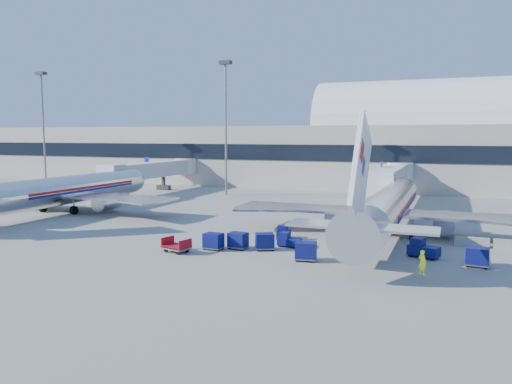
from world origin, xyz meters
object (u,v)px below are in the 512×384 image
at_px(airliner_mid, 63,190).
at_px(cart_train_c, 213,241).
at_px(tug_lead, 289,240).
at_px(tug_right, 423,249).
at_px(mast_west, 226,108).
at_px(cart_train_b, 238,240).
at_px(mast_far_west, 43,112).
at_px(tug_left, 283,232).
at_px(barrier_near, 472,242).
at_px(airliner_main, 387,207).
at_px(cart_open_red, 177,247).
at_px(jetbridge_near, 393,177).
at_px(cart_train_a, 265,241).
at_px(barrier_mid, 512,245).
at_px(jetbridge_mid, 157,170).
at_px(ramp_worker, 422,262).

bearing_deg(airliner_mid, cart_train_c, -23.42).
relative_size(tug_lead, tug_right, 0.78).
height_order(airliner_mid, mast_west, mast_west).
bearing_deg(cart_train_b, tug_lead, 36.04).
xyz_separation_m(mast_far_west, cart_train_b, (58.33, -36.70, -14.00)).
bearing_deg(tug_left, airliner_mid, 72.19).
relative_size(mast_west, tug_left, 9.66).
bearing_deg(cart_train_c, mast_far_west, 149.52).
distance_m(barrier_near, cart_train_b, 21.51).
distance_m(airliner_main, cart_open_red, 21.76).
relative_size(mast_far_west, mast_west, 1.00).
height_order(barrier_near, tug_right, tug_right).
relative_size(jetbridge_near, barrier_near, 9.17).
distance_m(tug_left, cart_train_a, 5.13).
xyz_separation_m(mast_far_west, cart_train_a, (60.74, -36.22, -13.99)).
xyz_separation_m(jetbridge_near, tug_left, (-6.82, -31.90, -3.27)).
relative_size(barrier_mid, cart_train_b, 1.67).
height_order(jetbridge_mid, mast_far_west, mast_far_west).
relative_size(mast_far_west, ramp_worker, 12.21).
bearing_deg(cart_train_b, cart_open_red, -139.82).
bearing_deg(barrier_mid, mast_far_west, 161.00).
bearing_deg(barrier_near, cart_open_red, -153.85).
height_order(mast_far_west, tug_right, mast_far_west).
xyz_separation_m(mast_west, cart_open_red, (13.84, -39.86, -14.35)).
bearing_deg(airliner_main, cart_train_a, -130.81).
bearing_deg(cart_train_a, tug_right, -16.92).
relative_size(airliner_main, jetbridge_mid, 1.35).
height_order(mast_far_west, barrier_near, mast_far_west).
relative_size(mast_far_west, barrier_mid, 7.53).
relative_size(tug_left, cart_open_red, 0.89).
height_order(mast_west, tug_right, mast_west).
distance_m(cart_train_b, cart_train_c, 2.21).
distance_m(jetbridge_near, cart_train_c, 40.32).
bearing_deg(tug_left, barrier_mid, -89.55).
bearing_deg(tug_left, barrier_near, -87.94).
bearing_deg(barrier_near, jetbridge_mid, 151.20).
height_order(mast_far_west, tug_lead, mast_far_west).
bearing_deg(tug_right, cart_train_c, -147.77).
bearing_deg(ramp_worker, airliner_main, -34.99).
bearing_deg(tug_left, jetbridge_near, -20.19).
relative_size(tug_right, ramp_worker, 1.49).
relative_size(airliner_mid, jetbridge_mid, 1.35).
relative_size(jetbridge_near, ramp_worker, 14.85).
bearing_deg(mast_west, cart_train_c, -66.53).
xyz_separation_m(mast_west, barrier_near, (38.00, -28.00, -14.34)).
xyz_separation_m(airliner_main, mast_west, (-30.00, 25.49, 11.87)).
height_order(barrier_mid, cart_train_b, cart_train_b).
relative_size(barrier_mid, tug_left, 1.28).
distance_m(tug_lead, ramp_worker, 13.01).
relative_size(mast_far_west, cart_train_c, 12.82).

